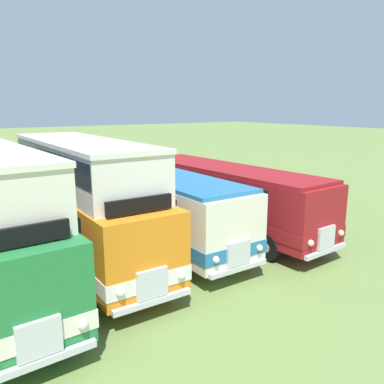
{
  "coord_description": "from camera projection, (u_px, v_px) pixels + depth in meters",
  "views": [
    {
      "loc": [
        0.26,
        -13.43,
        5.64
      ],
      "look_at": [
        9.73,
        0.06,
        2.03
      ],
      "focal_mm": 36.62,
      "sensor_mm": 36.0,
      "label": 1
    }
  ],
  "objects": [
    {
      "name": "bus_sixth_in_row",
      "position": [
        84.0,
        197.0,
        13.99
      ],
      "size": [
        2.72,
        9.91,
        4.49
      ],
      "color": "orange",
      "rests_on": "ground"
    },
    {
      "name": "bus_seventh_in_row",
      "position": [
        159.0,
        202.0,
        16.25
      ],
      "size": [
        2.71,
        10.06,
        2.99
      ],
      "color": "silver",
      "rests_on": "ground"
    },
    {
      "name": "bus_eighth_in_row",
      "position": [
        225.0,
        193.0,
        17.87
      ],
      "size": [
        2.94,
        10.84,
        2.99
      ],
      "color": "maroon",
      "rests_on": "ground"
    }
  ]
}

